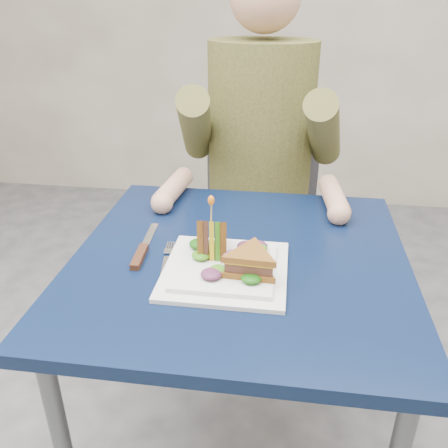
# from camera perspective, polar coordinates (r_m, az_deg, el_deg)

# --- Properties ---
(table) EXTENTS (0.75, 0.75, 0.73)m
(table) POSITION_cam_1_polar(r_m,az_deg,el_deg) (1.12, 1.85, -7.39)
(table) COLOR black
(table) RESTS_ON ground
(chair) EXTENTS (0.42, 0.40, 0.93)m
(chair) POSITION_cam_1_polar(r_m,az_deg,el_deg) (1.77, 4.28, 2.20)
(chair) COLOR #47474C
(chair) RESTS_ON ground
(diner) EXTENTS (0.54, 0.59, 0.74)m
(diner) POSITION_cam_1_polar(r_m,az_deg,el_deg) (1.54, 4.45, 13.16)
(diner) COLOR #4A4921
(diner) RESTS_ON chair
(plate) EXTENTS (0.26, 0.26, 0.02)m
(plate) POSITION_cam_1_polar(r_m,az_deg,el_deg) (1.01, 0.17, -5.42)
(plate) COLOR white
(plate) RESTS_ON table
(sandwich_flat) EXTENTS (0.13, 0.13, 0.05)m
(sandwich_flat) POSITION_cam_1_polar(r_m,az_deg,el_deg) (0.97, 3.21, -4.63)
(sandwich_flat) COLOR brown
(sandwich_flat) RESTS_ON plate
(sandwich_upright) EXTENTS (0.09, 0.14, 0.14)m
(sandwich_upright) POSITION_cam_1_polar(r_m,az_deg,el_deg) (1.03, -1.50, -1.82)
(sandwich_upright) COLOR brown
(sandwich_upright) RESTS_ON plate
(fork) EXTENTS (0.04, 0.18, 0.01)m
(fork) POSITION_cam_1_polar(r_m,az_deg,el_deg) (1.05, -7.01, -4.73)
(fork) COLOR silver
(fork) RESTS_ON table
(knife) EXTENTS (0.03, 0.22, 0.02)m
(knife) POSITION_cam_1_polar(r_m,az_deg,el_deg) (1.09, -9.90, -3.40)
(knife) COLOR silver
(knife) RESTS_ON table
(toothpick) EXTENTS (0.01, 0.01, 0.06)m
(toothpick) POSITION_cam_1_polar(r_m,az_deg,el_deg) (1.00, -1.54, 1.39)
(toothpick) COLOR tan
(toothpick) RESTS_ON sandwich_upright
(toothpick_frill) EXTENTS (0.01, 0.01, 0.02)m
(toothpick_frill) POSITION_cam_1_polar(r_m,az_deg,el_deg) (0.99, -1.56, 2.86)
(toothpick_frill) COLOR orange
(toothpick_frill) RESTS_ON sandwich_upright
(lettuce_spill) EXTENTS (0.15, 0.13, 0.02)m
(lettuce_spill) POSITION_cam_1_polar(r_m,az_deg,el_deg) (1.01, 0.53, -4.12)
(lettuce_spill) COLOR #337A14
(lettuce_spill) RESTS_ON plate
(onion_ring) EXTENTS (0.04, 0.04, 0.02)m
(onion_ring) POSITION_cam_1_polar(r_m,az_deg,el_deg) (1.00, 1.06, -4.06)
(onion_ring) COLOR #9E4C7A
(onion_ring) RESTS_ON plate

